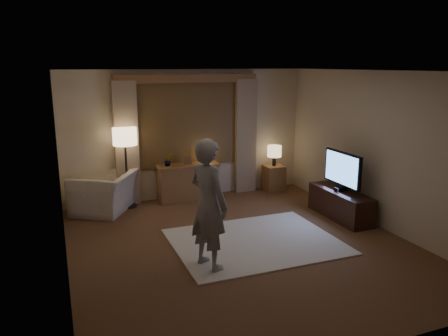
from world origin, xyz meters
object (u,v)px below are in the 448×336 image
armchair (105,192)px  tv_stand (340,204)px  sideboard (188,183)px  side_table (274,178)px  person (209,204)px

armchair → tv_stand: 4.32m
sideboard → armchair: bearing=-175.8°
side_table → person: person is taller
tv_stand → person: bearing=-160.5°
armchair → tv_stand: (3.89, -1.89, -0.12)m
side_table → tv_stand: side_table is taller
armchair → person: person is taller
tv_stand → sideboard: bearing=137.9°
sideboard → tv_stand: (2.23, -2.01, -0.10)m
sideboard → side_table: 1.92m
sideboard → armchair: (-1.66, -0.12, 0.02)m
person → side_table: bearing=-61.8°
tv_stand → person: 3.09m
sideboard → person: (-0.62, -3.02, 0.55)m
armchair → side_table: size_ratio=2.02×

